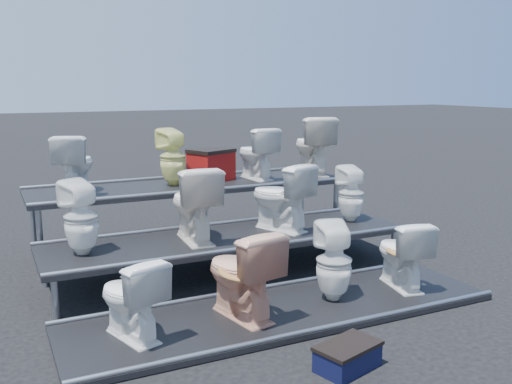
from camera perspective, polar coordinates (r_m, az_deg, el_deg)
name	(u,v)px	position (r m, az deg, el deg)	size (l,w,h in m)	color
ground	(230,274)	(6.70, -2.58, -8.20)	(80.00, 80.00, 0.00)	black
tier_front	(283,311)	(5.59, 2.75, -11.83)	(4.20, 1.20, 0.06)	black
tier_mid	(230,255)	(6.63, -2.60, -6.32)	(4.20, 1.20, 0.46)	black
tier_back	(192,215)	(7.75, -6.38, -2.31)	(4.20, 1.20, 0.86)	black
toilet_0	(130,298)	(4.97, -12.44, -10.27)	(0.40, 0.70, 0.71)	white
toilet_1	(241,273)	(5.25, -1.48, -8.12)	(0.47, 0.82, 0.84)	#DC9D7F
toilet_2	(334,261)	(5.72, 7.80, -6.87)	(0.35, 0.36, 0.79)	white
toilet_3	(402,253)	(6.22, 14.36, -5.95)	(0.41, 0.72, 0.73)	white
toilet_4	(81,218)	(6.05, -17.10, -2.46)	(0.35, 0.35, 0.77)	white
toilet_5	(194,203)	(6.32, -6.24, -1.14)	(0.47, 0.83, 0.84)	silver
toilet_6	(280,197)	(6.75, 2.45, -0.47)	(0.45, 0.79, 0.81)	white
toilet_7	(351,194)	(7.28, 9.50, -0.17)	(0.32, 0.33, 0.71)	white
toilet_8	(75,164)	(7.27, -17.66, 2.70)	(0.40, 0.71, 0.72)	white
toilet_9	(173,157)	(7.53, -8.33, 3.48)	(0.34, 0.34, 0.75)	#EFEE8F
toilet_10	(256,153)	(7.97, 0.01, 3.89)	(0.40, 0.71, 0.72)	white
toilet_11	(312,146)	(8.40, 5.67, 4.65)	(0.48, 0.84, 0.85)	silver
red_crate	(211,166)	(7.90, -4.50, 2.56)	(0.53, 0.43, 0.39)	maroon
step_stool	(348,358)	(4.66, 9.14, -16.08)	(0.49, 0.29, 0.18)	black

